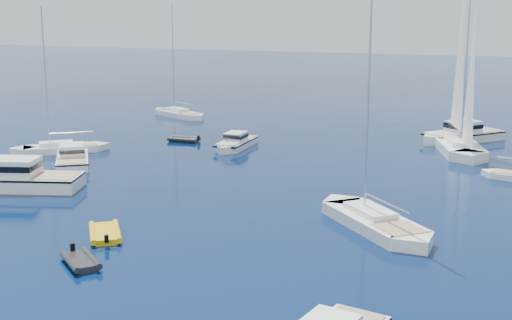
{
  "coord_description": "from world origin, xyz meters",
  "views": [
    {
      "loc": [
        18.43,
        -20.08,
        13.46
      ],
      "look_at": [
        -1.51,
        27.85,
        2.2
      ],
      "focal_mm": 48.47,
      "sensor_mm": 36.0,
      "label": 1
    }
  ],
  "objects": [
    {
      "name": "sailboat_far_l",
      "position": [
        -24.86,
        57.96,
        0.0
      ],
      "size": [
        10.24,
        6.65,
        14.82
      ],
      "primitive_type": null,
      "rotation": [
        0.0,
        0.0,
        1.13
      ],
      "color": "white",
      "rests_on": "ground"
    },
    {
      "name": "tender_grey_far",
      "position": [
        -15.89,
        42.71,
        0.0
      ],
      "size": [
        3.45,
        2.05,
        0.95
      ],
      "primitive_type": null,
      "rotation": [
        0.0,
        0.0,
        1.62
      ],
      "color": "black",
      "rests_on": "ground"
    },
    {
      "name": "motor_cruiser_horizon",
      "position": [
        -9.47,
        41.61,
        0.0
      ],
      "size": [
        2.73,
        7.83,
        2.03
      ],
      "primitive_type": null,
      "rotation": [
        0.0,
        0.0,
        3.19
      ],
      "color": "silver",
      "rests_on": "ground"
    },
    {
      "name": "motor_cruiser_far_l",
      "position": [
        -19.9,
        29.31,
        0.0
      ],
      "size": [
        7.53,
        8.84,
        2.35
      ],
      "primitive_type": null,
      "rotation": [
        0.0,
        0.0,
        0.64
      ],
      "color": "white",
      "rests_on": "ground"
    },
    {
      "name": "tender_grey_near",
      "position": [
        -3.86,
        8.82,
        0.0
      ],
      "size": [
        3.63,
        3.39,
        0.95
      ],
      "primitive_type": null,
      "rotation": [
        0.0,
        0.0,
        4.05
      ],
      "color": "black",
      "rests_on": "ground"
    },
    {
      "name": "motor_cruiser_centre",
      "position": [
        -18.75,
        20.4,
        0.0
      ],
      "size": [
        12.14,
        7.08,
        3.05
      ],
      "primitive_type": null,
      "rotation": [
        0.0,
        0.0,
        1.9
      ],
      "color": "white",
      "rests_on": "ground"
    },
    {
      "name": "motor_cruiser_distant",
      "position": [
        10.95,
        53.92,
        0.0
      ],
      "size": [
        9.24,
        10.27,
        2.79
      ],
      "primitive_type": null,
      "rotation": [
        0.0,
        0.0,
        2.46
      ],
      "color": "silver",
      "rests_on": "ground"
    },
    {
      "name": "sailboat_mid_l",
      "position": [
        -24.36,
        33.32,
        0.0
      ],
      "size": [
        9.18,
        8.28,
        14.46
      ],
      "primitive_type": null,
      "rotation": [
        0.0,
        0.0,
        2.27
      ],
      "color": "white",
      "rests_on": "ground"
    },
    {
      "name": "tender_yellow",
      "position": [
        -5.46,
        13.39,
        0.0
      ],
      "size": [
        4.23,
        4.57,
        0.95
      ],
      "primitive_type": null,
      "rotation": [
        0.0,
        0.0,
        0.65
      ],
      "color": "#E6B20D",
      "rests_on": "ground"
    },
    {
      "name": "sailboat_sails_r",
      "position": [
        11.22,
        48.56,
        0.0
      ],
      "size": [
        7.75,
        14.21,
        20.26
      ],
      "primitive_type": null,
      "rotation": [
        0.0,
        0.0,
        3.46
      ],
      "color": "white",
      "rests_on": "ground"
    },
    {
      "name": "sailboat_mid_r",
      "position": [
        9.25,
        21.43,
        0.0
      ],
      "size": [
        10.52,
        10.58,
        17.41
      ],
      "primitive_type": null,
      "rotation": [
        0.0,
        0.0,
        0.78
      ],
      "color": "white",
      "rests_on": "ground"
    }
  ]
}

